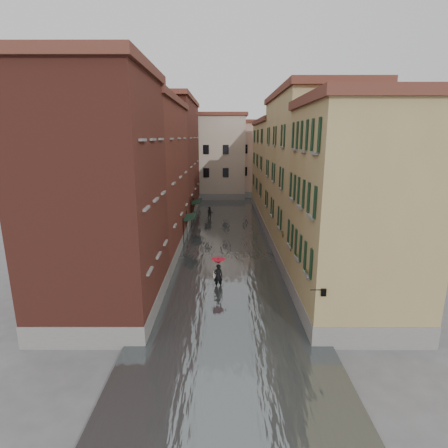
{
  "coord_description": "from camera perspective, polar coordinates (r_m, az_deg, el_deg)",
  "views": [
    {
      "loc": [
        -0.2,
        -20.77,
        9.93
      ],
      "look_at": [
        -0.23,
        6.82,
        3.0
      ],
      "focal_mm": 28.0,
      "sensor_mm": 36.0,
      "label": 1
    }
  ],
  "objects": [
    {
      "name": "building_end_cream",
      "position": [
        58.94,
        -2.71,
        10.74
      ],
      "size": [
        12.0,
        9.0,
        13.0
      ],
      "primitive_type": "cube",
      "color": "#BDA996",
      "rests_on": "ground"
    },
    {
      "name": "pedestrian_far",
      "position": [
        42.8,
        -2.29,
        1.76
      ],
      "size": [
        0.9,
        0.77,
        1.59
      ],
      "primitive_type": "imported",
      "rotation": [
        0.0,
        0.0,
        0.24
      ],
      "color": "black",
      "rests_on": "ground"
    },
    {
      "name": "ground",
      "position": [
        23.02,
        0.56,
        -11.45
      ],
      "size": [
        120.0,
        120.0,
        0.0
      ],
      "primitive_type": "plane",
      "color": "#5A5A5D",
      "rests_on": "ground"
    },
    {
      "name": "floodwater",
      "position": [
        35.17,
        0.38,
        -2.13
      ],
      "size": [
        10.0,
        60.0,
        0.2
      ],
      "primitive_type": "cube",
      "color": "#505658",
      "rests_on": "ground"
    },
    {
      "name": "building_left_far",
      "position": [
        45.38,
        -8.7,
        10.24
      ],
      "size": [
        6.0,
        16.0,
        14.0
      ],
      "primitive_type": "cube",
      "color": "maroon",
      "rests_on": "ground"
    },
    {
      "name": "building_left_mid",
      "position": [
        30.76,
        -12.8,
        6.88
      ],
      "size": [
        6.0,
        14.0,
        12.5
      ],
      "primitive_type": "cube",
      "color": "maroon",
      "rests_on": "ground"
    },
    {
      "name": "building_left_near",
      "position": [
        20.26,
        -19.59,
        3.54
      ],
      "size": [
        6.0,
        8.0,
        13.0
      ],
      "primitive_type": "cube",
      "color": "maroon",
      "rests_on": "ground"
    },
    {
      "name": "pedestrian_main",
      "position": [
        23.45,
        -0.98,
        -7.62
      ],
      "size": [
        0.96,
        0.96,
        2.06
      ],
      "color": "black",
      "rests_on": "ground"
    },
    {
      "name": "building_right_near",
      "position": [
        20.54,
        20.59,
        1.45
      ],
      "size": [
        6.0,
        8.0,
        11.5
      ],
      "primitive_type": "cube",
      "color": "#9C8450",
      "rests_on": "ground"
    },
    {
      "name": "building_end_pink",
      "position": [
        61.21,
        5.97,
        10.34
      ],
      "size": [
        10.0,
        9.0,
        12.0
      ],
      "primitive_type": "cube",
      "color": "tan",
      "rests_on": "ground"
    },
    {
      "name": "building_right_far",
      "position": [
        45.54,
        9.26,
        8.65
      ],
      "size": [
        6.0,
        16.0,
        11.5
      ],
      "primitive_type": "cube",
      "color": "#9C8450",
      "rests_on": "ground"
    },
    {
      "name": "wall_lantern",
      "position": [
        16.93,
        15.85,
        -10.6
      ],
      "size": [
        0.71,
        0.22,
        0.35
      ],
      "color": "black",
      "rests_on": "ground"
    },
    {
      "name": "window_planters",
      "position": [
        22.66,
        11.06,
        -2.63
      ],
      "size": [
        0.59,
        10.68,
        0.84
      ],
      "color": "brown",
      "rests_on": "ground"
    },
    {
      "name": "awning_far",
      "position": [
        40.9,
        -4.56,
        3.54
      ],
      "size": [
        1.09,
        3.11,
        2.8
      ],
      "color": "black",
      "rests_on": "ground"
    },
    {
      "name": "building_right_mid",
      "position": [
        30.82,
        13.68,
        7.31
      ],
      "size": [
        6.0,
        14.0,
        13.0
      ],
      "primitive_type": "cube",
      "color": "tan",
      "rests_on": "ground"
    },
    {
      "name": "awning_near",
      "position": [
        33.27,
        -5.61,
        1.07
      ],
      "size": [
        1.09,
        3.06,
        2.8
      ],
      "color": "black",
      "rests_on": "ground"
    }
  ]
}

